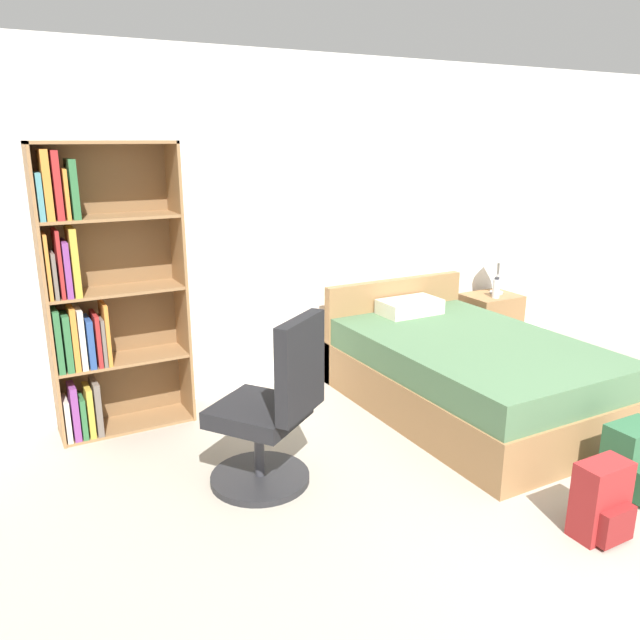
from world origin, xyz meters
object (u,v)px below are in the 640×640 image
at_px(bed, 465,372).
at_px(backpack_green, 634,461).
at_px(water_bottle, 496,288).
at_px(backpack_red, 602,502).
at_px(office_chair, 272,415).
at_px(table_lamp, 500,251).
at_px(nightstand, 489,324).
at_px(bookshelf, 95,296).

bearing_deg(bed, backpack_green, -87.11).
bearing_deg(water_bottle, backpack_red, -122.02).
bearing_deg(bed, office_chair, -169.99).
xyz_separation_m(office_chair, table_lamp, (2.83, 1.18, 0.53)).
relative_size(nightstand, backpack_red, 1.40).
distance_m(office_chair, water_bottle, 2.92).
xyz_separation_m(bookshelf, backpack_green, (2.50, -2.29, -0.77)).
distance_m(bed, nightstand, 1.36).
height_order(office_chair, water_bottle, office_chair).
bearing_deg(bookshelf, nightstand, -1.15).
xyz_separation_m(bed, water_bottle, (1.00, 0.76, 0.37)).
height_order(backpack_green, backpack_red, backpack_green).
distance_m(bookshelf, office_chair, 1.52).
height_order(nightstand, table_lamp, table_lamp).
height_order(bookshelf, table_lamp, bookshelf).
bearing_deg(backpack_green, backpack_red, -159.90).
relative_size(table_lamp, backpack_red, 1.25).
xyz_separation_m(table_lamp, backpack_green, (-1.05, -2.24, -0.78)).
bearing_deg(nightstand, table_lamp, 11.56).
relative_size(office_chair, water_bottle, 5.50).
distance_m(water_bottle, backpack_red, 2.77).
height_order(bookshelf, bed, bookshelf).
xyz_separation_m(nightstand, backpack_green, (-0.98, -2.22, -0.09)).
bearing_deg(bed, nightstand, 39.29).
relative_size(bed, backpack_red, 4.99).
distance_m(nightstand, water_bottle, 0.39).
bearing_deg(bookshelf, backpack_green, -42.50).
height_order(bed, backpack_green, bed).
height_order(water_bottle, backpack_red, water_bottle).
bearing_deg(bed, backpack_red, -105.97).
relative_size(bookshelf, bed, 0.96).
relative_size(office_chair, backpack_red, 2.56).
bearing_deg(table_lamp, water_bottle, -136.28).
height_order(office_chair, nightstand, office_chair).
bearing_deg(table_lamp, bed, -142.08).
height_order(bookshelf, backpack_green, bookshelf).
relative_size(table_lamp, backpack_green, 1.23).
xyz_separation_m(bookshelf, backpack_red, (1.99, -2.48, -0.77)).
bearing_deg(backpack_red, water_bottle, 57.98).
distance_m(bookshelf, backpack_green, 3.48).
distance_m(table_lamp, backpack_green, 2.59).
bearing_deg(bookshelf, backpack_red, -51.28).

